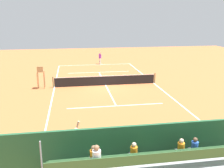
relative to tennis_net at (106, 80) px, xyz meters
The scene contains 13 objects.
ground_plane 0.50m from the tennis_net, ahead, with size 60.00×60.00×0.00m, color #BC6033.
court_line_markings 0.50m from the tennis_net, 90.00° to the right, with size 10.10×22.20×0.01m.
tennis_net is the anchor object (origin of this frame).
backdrop_wall 14.01m from the tennis_net, 90.00° to the left, with size 18.00×0.16×2.00m, color #235633.
bleacher_stand 15.35m from the tennis_net, 90.04° to the left, with size 9.06×2.40×2.48m.
umpire_chair 6.25m from the tennis_net, ahead, with size 0.67×0.67×2.14m.
courtside_bench 13.65m from the tennis_net, 103.51° to the left, with size 1.80×0.40×0.93m.
equipment_bag 13.47m from the tennis_net, 95.66° to the left, with size 0.90×0.36×0.36m, color #334C8C.
tennis_player 11.43m from the tennis_net, 93.87° to the right, with size 0.44×0.56×1.93m.
tennis_racket 10.92m from the tennis_net, 90.49° to the right, with size 0.34×0.58×0.03m.
tennis_ball_near 8.56m from the tennis_net, 101.77° to the right, with size 0.07×0.07×0.07m, color #CCDB33.
tennis_ball_far 8.97m from the tennis_net, 87.86° to the right, with size 0.07×0.07×0.07m, color #CCDB33.
line_judge 13.52m from the tennis_net, 76.38° to the left, with size 0.44×0.56×1.93m.
Camera 1 is at (3.25, 23.99, 6.71)m, focal length 40.36 mm.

